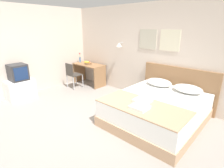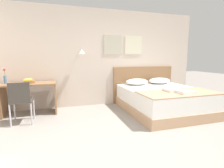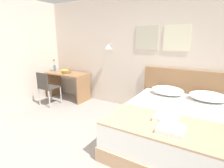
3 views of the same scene
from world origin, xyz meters
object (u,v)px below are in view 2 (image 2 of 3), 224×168
Objects in this scene: throw_blanket at (179,93)px; fruit_bowl at (29,81)px; headboard at (143,84)px; folded_towel_near_foot at (172,90)px; pillow_left at (137,82)px; folded_towel_mid_bed at (186,92)px; pillow_right at (159,81)px; bed at (163,100)px; desk at (30,92)px; flower_vase at (5,78)px; desk_chair at (21,99)px.

throw_blanket is 3.40m from fruit_bowl.
headboard is 1.52m from folded_towel_near_foot.
pillow_left is 1.55m from folded_towel_mid_bed.
bed is at bearing -115.90° from pillow_right.
pillow_left is 2.77m from desk.
flower_vase reaches higher than folded_towel_near_foot.
throw_blanket is (-0.37, -1.35, -0.08)m from pillow_right.
desk_chair is at bearing -162.96° from headboard.
desk_chair is 0.70m from fruit_bowl.
headboard is at bearing 90.00° from throw_blanket.
bed is at bearing -11.76° from flower_vase.
desk is at bearing 156.66° from throw_blanket.
desk_chair reaches higher than bed.
folded_towel_near_foot is 0.88× the size of flower_vase.
pillow_left is 2.11× the size of folded_towel_near_foot.
desk_chair reaches higher than pillow_left.
headboard is 3.15m from desk.
bed is 1.74× the size of desk.
pillow_right is 0.55× the size of desk.
pillow_left is 2.53× the size of fruit_bowl.
flower_vase is at bearing 175.40° from fruit_bowl.
flower_vase is (-0.41, 0.68, 0.37)m from desk_chair.
flower_vase reaches higher than bed.
bed is at bearing -1.40° from desk_chair.
desk_chair is 2.48× the size of flower_vase.
desk is 4.61× the size of fruit_bowl.
desk is 3.38× the size of flower_vase.
fruit_bowl is at bearing -179.39° from pillow_right.
pillow_right is at bearing 10.67° from desk_chair.
pillow_left is at bearing 180.00° from pillow_right.
desk_chair is at bearing -169.33° from pillow_right.
headboard reaches higher than fruit_bowl.
folded_towel_mid_bed is (0.41, -1.50, -0.03)m from pillow_left.
desk_chair is (-3.21, 0.68, -0.07)m from throw_blanket.
folded_towel_near_foot is (-0.45, -1.21, -0.03)m from pillow_right.
headboard reaches higher than folded_towel_near_foot.
throw_blanket is at bearing -11.92° from desk_chair.
folded_towel_mid_bed is 0.26× the size of desk.
desk reaches higher than folded_towel_near_foot.
headboard is 3.16m from fruit_bowl.
fruit_bowl is 0.51m from flower_vase.
desk_chair is (-2.85, -0.67, -0.14)m from pillow_left.
desk_chair is at bearing -166.68° from pillow_left.
folded_towel_mid_bed is at bearing -86.71° from bed.
folded_towel_near_foot is (-0.08, 0.14, 0.04)m from throw_blanket.
headboard is at bearing 86.82° from folded_towel_near_foot.
pillow_right is at bearing 69.57° from folded_towel_near_foot.
headboard is at bearing 17.04° from desk_chair.
throw_blanket is (0.37, -1.35, -0.08)m from pillow_left.
flower_vase reaches higher than pillow_left.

